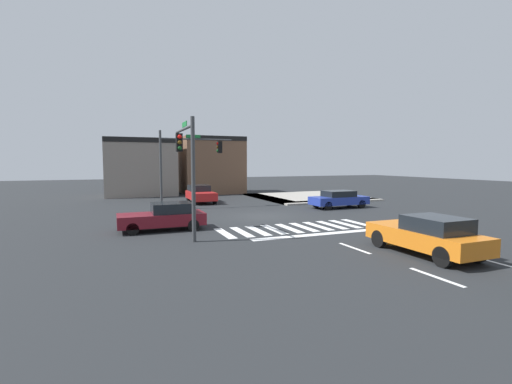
{
  "coord_description": "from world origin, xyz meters",
  "views": [
    {
      "loc": [
        -9.19,
        -21.37,
        3.54
      ],
      "look_at": [
        0.15,
        1.73,
        1.46
      ],
      "focal_mm": 24.96,
      "sensor_mm": 36.0,
      "label": 1
    }
  ],
  "objects_px": {
    "traffic_signal_northwest": "(188,156)",
    "car_blue": "(339,199)",
    "car_red": "(200,194)",
    "traffic_signal_southwest": "(186,157)",
    "car_orange": "(427,235)",
    "car_maroon": "(164,217)"
  },
  "relations": [
    {
      "from": "traffic_signal_northwest",
      "to": "car_blue",
      "type": "relative_size",
      "value": 1.32
    },
    {
      "from": "car_red",
      "to": "traffic_signal_southwest",
      "type": "bearing_deg",
      "value": -15.65
    },
    {
      "from": "traffic_signal_southwest",
      "to": "car_orange",
      "type": "xyz_separation_m",
      "value": [
        7.81,
        -7.07,
        -3.04
      ]
    },
    {
      "from": "car_blue",
      "to": "car_maroon",
      "type": "bearing_deg",
      "value": -163.18
    },
    {
      "from": "traffic_signal_southwest",
      "to": "car_red",
      "type": "xyz_separation_m",
      "value": [
        3.86,
        13.79,
        -3.04
      ]
    },
    {
      "from": "traffic_signal_northwest",
      "to": "car_red",
      "type": "relative_size",
      "value": 1.39
    },
    {
      "from": "car_maroon",
      "to": "car_blue",
      "type": "bearing_deg",
      "value": -163.18
    },
    {
      "from": "traffic_signal_northwest",
      "to": "car_maroon",
      "type": "xyz_separation_m",
      "value": [
        -2.97,
        -8.53,
        -3.33
      ]
    },
    {
      "from": "traffic_signal_northwest",
      "to": "car_blue",
      "type": "distance_m",
      "value": 12.18
    },
    {
      "from": "car_maroon",
      "to": "car_red",
      "type": "relative_size",
      "value": 1.03
    },
    {
      "from": "car_maroon",
      "to": "car_orange",
      "type": "height_order",
      "value": "car_orange"
    },
    {
      "from": "car_orange",
      "to": "car_red",
      "type": "bearing_deg",
      "value": 10.71
    },
    {
      "from": "car_blue",
      "to": "car_red",
      "type": "bearing_deg",
      "value": 139.72
    },
    {
      "from": "car_blue",
      "to": "car_red",
      "type": "height_order",
      "value": "car_red"
    },
    {
      "from": "traffic_signal_northwest",
      "to": "car_red",
      "type": "distance_m",
      "value": 5.02
    },
    {
      "from": "traffic_signal_northwest",
      "to": "car_red",
      "type": "xyz_separation_m",
      "value": [
        1.75,
        3.39,
        -3.27
      ]
    },
    {
      "from": "car_red",
      "to": "car_blue",
      "type": "bearing_deg",
      "value": 49.72
    },
    {
      "from": "traffic_signal_southwest",
      "to": "car_blue",
      "type": "distance_m",
      "value": 14.66
    },
    {
      "from": "traffic_signal_southwest",
      "to": "car_maroon",
      "type": "height_order",
      "value": "traffic_signal_southwest"
    },
    {
      "from": "car_maroon",
      "to": "car_orange",
      "type": "bearing_deg",
      "value": 134.09
    },
    {
      "from": "car_orange",
      "to": "car_red",
      "type": "distance_m",
      "value": 21.23
    },
    {
      "from": "traffic_signal_southwest",
      "to": "car_maroon",
      "type": "bearing_deg",
      "value": 24.5
    }
  ]
}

